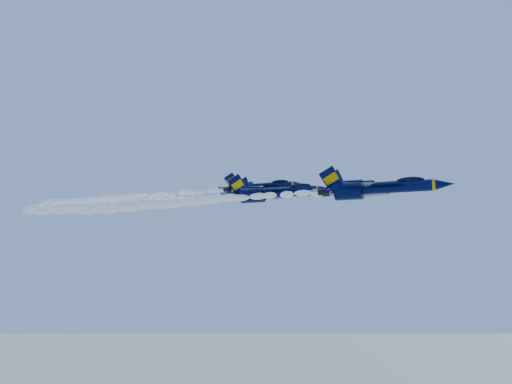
% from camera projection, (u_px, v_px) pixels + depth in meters
% --- Properties ---
extents(jet_lead, '(19.34, 15.87, 7.19)m').
position_uv_depth(jet_lead, '(375.00, 188.00, 73.25)').
color(jet_lead, '#010732').
extents(smoke_trail_jet_lead, '(49.48, 2.46, 2.22)m').
position_uv_depth(smoke_trail_jet_lead, '(182.00, 202.00, 86.23)').
color(smoke_trail_jet_lead, white).
extents(jet_second, '(19.26, 15.80, 7.16)m').
position_uv_depth(jet_second, '(273.00, 193.00, 86.62)').
color(jet_second, '#010732').
extents(smoke_trail_jet_second, '(49.48, 2.45, 2.21)m').
position_uv_depth(smoke_trail_jet_second, '(120.00, 204.00, 99.59)').
color(smoke_trail_jet_second, white).
extents(jet_third, '(16.79, 13.78, 6.24)m').
position_uv_depth(jet_third, '(259.00, 187.00, 97.03)').
color(jet_third, '#010732').
extents(smoke_trail_jet_third, '(49.48, 2.14, 1.93)m').
position_uv_depth(smoke_trail_jet_third, '(126.00, 198.00, 109.58)').
color(smoke_trail_jet_third, white).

